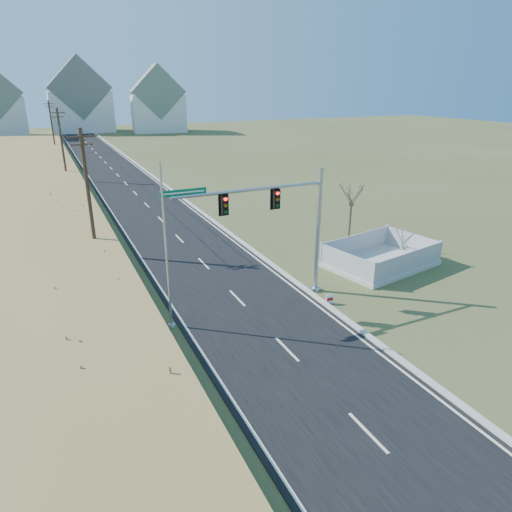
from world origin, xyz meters
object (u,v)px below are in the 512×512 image
Objects in this scene: traffic_signal_mast at (290,222)px; bare_tree at (352,193)px; fence_enclosure at (380,261)px; flagpole at (167,266)px; open_sign at (330,299)px.

bare_tree is (8.10, 5.34, -0.25)m from traffic_signal_mast.
flagpole reaches higher than fence_enclosure.
fence_enclosure is 1.49× the size of bare_tree.
traffic_signal_mast is at bearing 5.06° from flagpole.
traffic_signal_mast is 9.71m from bare_tree.
fence_enclosure is at bearing -89.74° from bare_tree.
fence_enclosure is at bearing 33.16° from open_sign.
open_sign is at bearing -162.49° from fence_enclosure.
open_sign is 10.44m from bare_tree.
fence_enclosure is 5.42m from bare_tree.
open_sign is 9.39m from flagpole.
flagpole is at bearing 176.52° from open_sign.
fence_enclosure is 13.69× the size of open_sign.
open_sign is (1.67, -1.86, -4.23)m from traffic_signal_mast.
flagpole reaches higher than traffic_signal_mast.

